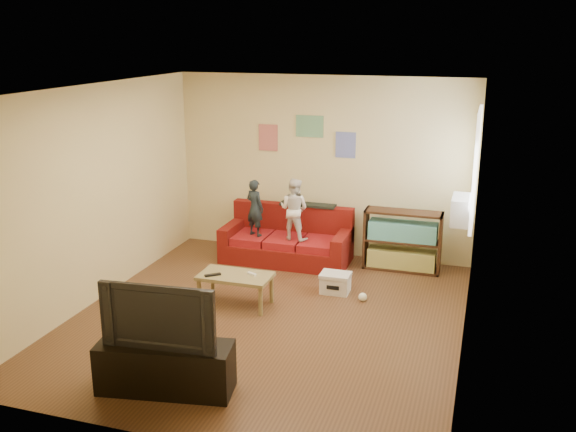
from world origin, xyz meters
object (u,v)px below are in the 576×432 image
(child_b, at_px, (294,209))
(tv_stand, at_px, (165,367))
(coffee_table, at_px, (235,279))
(bookshelf, at_px, (402,244))
(television, at_px, (162,313))
(sofa, at_px, (288,242))
(child_a, at_px, (255,208))
(file_box, at_px, (335,283))

(child_b, bearing_deg, tv_stand, 98.45)
(child_b, relative_size, tv_stand, 0.71)
(child_b, distance_m, coffee_table, 1.70)
(coffee_table, xyz_separation_m, tv_stand, (0.12, -2.05, -0.11))
(coffee_table, bearing_deg, bookshelf, 46.23)
(television, bearing_deg, tv_stand, 175.17)
(child_b, relative_size, coffee_table, 1.01)
(sofa, relative_size, child_b, 2.07)
(child_a, height_order, child_b, child_b)
(bookshelf, relative_size, file_box, 2.82)
(file_box, bearing_deg, tv_stand, -109.17)
(child_a, height_order, tv_stand, child_a)
(child_a, bearing_deg, television, 120.39)
(file_box, distance_m, tv_stand, 2.98)
(sofa, xyz_separation_m, television, (-0.00, -3.82, 0.52))
(child_a, relative_size, child_b, 0.93)
(coffee_table, bearing_deg, child_b, 80.58)
(sofa, bearing_deg, child_b, -47.90)
(bookshelf, xyz_separation_m, tv_stand, (-1.68, -3.93, -0.15))
(sofa, height_order, file_box, sofa)
(sofa, distance_m, coffee_table, 1.77)
(child_a, xyz_separation_m, child_b, (0.60, 0.00, 0.03))
(coffee_table, relative_size, file_box, 2.33)
(child_b, xyz_separation_m, bookshelf, (1.53, 0.27, -0.46))
(bookshelf, xyz_separation_m, file_box, (-0.71, -1.12, -0.25))
(bookshelf, relative_size, television, 0.98)
(coffee_table, bearing_deg, tv_stand, -86.73)
(bookshelf, bearing_deg, child_b, -169.90)
(sofa, bearing_deg, television, -90.02)
(television, bearing_deg, sofa, 85.15)
(coffee_table, xyz_separation_m, file_box, (1.09, 0.76, -0.21))
(child_a, xyz_separation_m, file_box, (1.43, -0.84, -0.68))
(tv_stand, bearing_deg, television, -9.70)
(child_b, xyz_separation_m, television, (-0.15, -3.65, -0.04))
(tv_stand, bearing_deg, child_a, 87.32)
(bookshelf, bearing_deg, television, -113.19)
(coffee_table, xyz_separation_m, bookshelf, (1.80, 1.88, 0.04))
(child_b, distance_m, bookshelf, 1.62)
(tv_stand, distance_m, television, 0.56)
(child_a, distance_m, coffee_table, 1.71)
(file_box, height_order, tv_stand, tv_stand)
(sofa, relative_size, tv_stand, 1.46)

